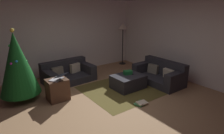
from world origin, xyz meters
The scene contains 14 objects.
ground_plane centered at (0.00, 0.00, 0.00)m, with size 6.40×6.40×0.00m, color #93704C.
rear_partition centered at (0.00, 3.14, 1.30)m, with size 6.40×0.12×2.60m, color silver.
corner_partition centered at (3.14, 0.00, 1.30)m, with size 0.12×6.40×2.60m, color silver.
couch_left centered at (-0.10, 2.25, 0.25)m, with size 1.63×1.03×0.66m.
couch_right centered at (2.24, 0.35, 0.28)m, with size 0.85×1.57×0.71m.
ottoman centered at (1.12, 0.62, 0.20)m, with size 0.91×0.71×0.40m, color #26262B.
gift_box centered at (1.17, 0.70, 0.46)m, with size 0.24×0.16×0.12m, color #19662D.
tv_remote centered at (1.27, 0.66, 0.41)m, with size 0.05×0.16×0.02m, color black.
christmas_tree centered at (-1.62, 1.70, 0.98)m, with size 0.99×0.99×1.86m.
side_table centered at (-0.86, 1.12, 0.28)m, with size 0.52×0.44×0.56m, color #4C3323.
laptop centered at (-0.83, 1.08, 0.62)m, with size 0.51×0.52×0.18m.
book_stack centered at (0.71, -0.36, 0.03)m, with size 0.33×0.29×0.07m.
corner_lamp centered at (2.62, 2.72, 1.47)m, with size 0.36×0.36×1.72m.
area_rug centered at (1.12, 0.62, 0.00)m, with size 2.60×2.00×0.01m, color brown.
Camera 1 is at (-2.40, -3.37, 2.33)m, focal length 30.52 mm.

